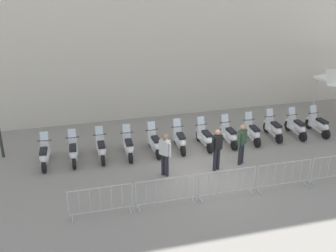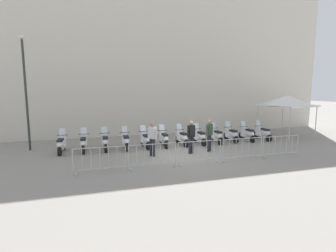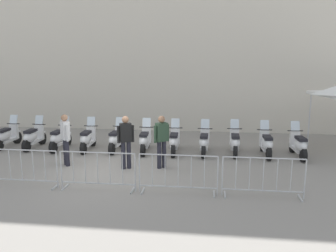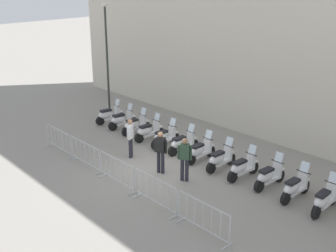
{
  "view_description": "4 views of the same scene",
  "coord_description": "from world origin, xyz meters",
  "px_view_note": "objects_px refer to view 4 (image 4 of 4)",
  "views": [
    {
      "loc": [
        -7.55,
        -11.76,
        7.98
      ],
      "look_at": [
        -0.67,
        2.28,
        1.21
      ],
      "focal_mm": 43.47,
      "sensor_mm": 36.0,
      "label": 1
    },
    {
      "loc": [
        -7.06,
        -11.24,
        3.42
      ],
      "look_at": [
        -0.13,
        1.73,
        1.28
      ],
      "focal_mm": 28.1,
      "sensor_mm": 36.0,
      "label": 2
    },
    {
      "loc": [
        0.84,
        -10.7,
        3.52
      ],
      "look_at": [
        1.8,
        1.25,
        1.15
      ],
      "focal_mm": 36.62,
      "sensor_mm": 36.0,
      "label": 3
    },
    {
      "loc": [
        9.56,
        -12.04,
        7.2
      ],
      "look_at": [
        -0.68,
        1.93,
        1.24
      ],
      "focal_mm": 44.9,
      "sensor_mm": 36.0,
      "label": 4
    }
  ],
  "objects_px": {
    "motorcycle_10": "(295,187)",
    "motorcycle_11": "(324,200)",
    "officer_mid_plaza": "(161,150)",
    "motorcycle_9": "(269,176)",
    "barrier_segment_2": "(117,172)",
    "motorcycle_6": "(200,151)",
    "officer_near_row_end": "(185,157)",
    "motorcycle_3": "(148,131)",
    "motorcycle_5": "(182,143)",
    "motorcycle_1": "(121,120)",
    "motorcycle_8": "(242,168)",
    "motorcycle_0": "(109,115)",
    "motorcycle_4": "(164,137)",
    "barrier_segment_3": "(155,192)",
    "barrier_segment_0": "(59,141)",
    "street_lamp": "(107,48)",
    "motorcycle_7": "(220,159)",
    "officer_by_barriers": "(130,136)",
    "motorcycle_2": "(135,125)",
    "barrier_segment_4": "(203,218)",
    "barrier_segment_1": "(85,155)"
  },
  "relations": [
    {
      "from": "motorcycle_4",
      "to": "officer_mid_plaza",
      "type": "relative_size",
      "value": 0.99
    },
    {
      "from": "motorcycle_8",
      "to": "officer_near_row_end",
      "type": "distance_m",
      "value": 2.29
    },
    {
      "from": "officer_mid_plaza",
      "to": "motorcycle_9",
      "type": "bearing_deg",
      "value": 18.75
    },
    {
      "from": "motorcycle_5",
      "to": "barrier_segment_4",
      "type": "xyz_separation_m",
      "value": [
        4.06,
        -4.83,
        0.07
      ]
    },
    {
      "from": "barrier_segment_2",
      "to": "street_lamp",
      "type": "relative_size",
      "value": 0.34
    },
    {
      "from": "motorcycle_1",
      "to": "barrier_segment_2",
      "type": "distance_m",
      "value": 6.42
    },
    {
      "from": "motorcycle_7",
      "to": "motorcycle_10",
      "type": "bearing_deg",
      "value": -10.84
    },
    {
      "from": "officer_by_barriers",
      "to": "officer_near_row_end",
      "type": "bearing_deg",
      "value": -9.38
    },
    {
      "from": "barrier_segment_4",
      "to": "officer_mid_plaza",
      "type": "distance_m",
      "value": 4.48
    },
    {
      "from": "motorcycle_5",
      "to": "motorcycle_6",
      "type": "bearing_deg",
      "value": -14.13
    },
    {
      "from": "motorcycle_1",
      "to": "motorcycle_11",
      "type": "xyz_separation_m",
      "value": [
        11.02,
        -2.32,
        0.0
      ]
    },
    {
      "from": "motorcycle_10",
      "to": "motorcycle_11",
      "type": "distance_m",
      "value": 1.13
    },
    {
      "from": "barrier_segment_0",
      "to": "street_lamp",
      "type": "relative_size",
      "value": 0.34
    },
    {
      "from": "motorcycle_11",
      "to": "barrier_segment_2",
      "type": "bearing_deg",
      "value": -159.57
    },
    {
      "from": "motorcycle_0",
      "to": "barrier_segment_1",
      "type": "distance_m",
      "value": 5.62
    },
    {
      "from": "motorcycle_10",
      "to": "barrier_segment_1",
      "type": "distance_m",
      "value": 8.23
    },
    {
      "from": "motorcycle_3",
      "to": "officer_by_barriers",
      "type": "relative_size",
      "value": 0.99
    },
    {
      "from": "motorcycle_0",
      "to": "motorcycle_3",
      "type": "height_order",
      "value": "same"
    },
    {
      "from": "motorcycle_1",
      "to": "motorcycle_5",
      "type": "height_order",
      "value": "same"
    },
    {
      "from": "officer_near_row_end",
      "to": "officer_mid_plaza",
      "type": "xyz_separation_m",
      "value": [
        -1.15,
        0.02,
        0.0
      ]
    },
    {
      "from": "motorcycle_6",
      "to": "motorcycle_10",
      "type": "height_order",
      "value": "same"
    },
    {
      "from": "barrier_segment_2",
      "to": "motorcycle_6",
      "type": "bearing_deg",
      "value": 70.24
    },
    {
      "from": "motorcycle_8",
      "to": "officer_mid_plaza",
      "type": "height_order",
      "value": "officer_mid_plaza"
    },
    {
      "from": "motorcycle_6",
      "to": "barrier_segment_0",
      "type": "height_order",
      "value": "motorcycle_6"
    },
    {
      "from": "motorcycle_1",
      "to": "officer_near_row_end",
      "type": "xyz_separation_m",
      "value": [
        6.03,
        -3.1,
        0.53
      ]
    },
    {
      "from": "motorcycle_7",
      "to": "street_lamp",
      "type": "height_order",
      "value": "street_lamp"
    },
    {
      "from": "motorcycle_4",
      "to": "motorcycle_7",
      "type": "relative_size",
      "value": 1.0
    },
    {
      "from": "motorcycle_8",
      "to": "motorcycle_5",
      "type": "bearing_deg",
      "value": 167.47
    },
    {
      "from": "motorcycle_11",
      "to": "barrier_segment_0",
      "type": "height_order",
      "value": "motorcycle_11"
    },
    {
      "from": "barrier_segment_2",
      "to": "officer_by_barriers",
      "type": "bearing_deg",
      "value": 119.77
    },
    {
      "from": "motorcycle_1",
      "to": "motorcycle_7",
      "type": "xyz_separation_m",
      "value": [
        6.61,
        -1.41,
        0.0
      ]
    },
    {
      "from": "motorcycle_8",
      "to": "motorcycle_2",
      "type": "bearing_deg",
      "value": 167.97
    },
    {
      "from": "motorcycle_3",
      "to": "officer_mid_plaza",
      "type": "relative_size",
      "value": 0.99
    },
    {
      "from": "motorcycle_6",
      "to": "motorcycle_11",
      "type": "height_order",
      "value": "same"
    },
    {
      "from": "motorcycle_2",
      "to": "motorcycle_6",
      "type": "height_order",
      "value": "same"
    },
    {
      "from": "motorcycle_1",
      "to": "officer_mid_plaza",
      "type": "xyz_separation_m",
      "value": [
        4.88,
        -3.08,
        0.53
      ]
    },
    {
      "from": "motorcycle_0",
      "to": "officer_by_barriers",
      "type": "distance_m",
      "value": 4.9
    },
    {
      "from": "barrier_segment_1",
      "to": "barrier_segment_2",
      "type": "height_order",
      "value": "same"
    },
    {
      "from": "motorcycle_3",
      "to": "motorcycle_5",
      "type": "relative_size",
      "value": 1.0
    },
    {
      "from": "barrier_segment_3",
      "to": "officer_near_row_end",
      "type": "bearing_deg",
      "value": 97.71
    },
    {
      "from": "barrier_segment_4",
      "to": "street_lamp",
      "type": "distance_m",
      "value": 13.71
    },
    {
      "from": "barrier_segment_1",
      "to": "barrier_segment_4",
      "type": "height_order",
      "value": "same"
    },
    {
      "from": "officer_near_row_end",
      "to": "barrier_segment_0",
      "type": "bearing_deg",
      "value": -171.7
    },
    {
      "from": "barrier_segment_2",
      "to": "barrier_segment_3",
      "type": "bearing_deg",
      "value": -11.44
    },
    {
      "from": "motorcycle_3",
      "to": "motorcycle_6",
      "type": "xyz_separation_m",
      "value": [
        3.32,
        -0.66,
        0.0
      ]
    },
    {
      "from": "motorcycle_8",
      "to": "motorcycle_11",
      "type": "bearing_deg",
      "value": -11.61
    },
    {
      "from": "motorcycle_9",
      "to": "barrier_segment_1",
      "type": "height_order",
      "value": "motorcycle_9"
    },
    {
      "from": "motorcycle_5",
      "to": "barrier_segment_0",
      "type": "relative_size",
      "value": 0.83
    },
    {
      "from": "motorcycle_4",
      "to": "barrier_segment_0",
      "type": "distance_m",
      "value": 4.71
    },
    {
      "from": "motorcycle_0",
      "to": "motorcycle_4",
      "type": "distance_m",
      "value": 4.51
    }
  ]
}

